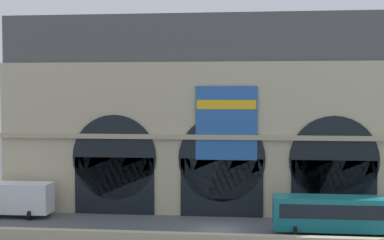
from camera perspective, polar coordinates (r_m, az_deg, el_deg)
ground_plane at (r=46.34m, az=2.71°, el=-11.27°), size 200.00×200.00×0.00m
quay_parapet_wall at (r=41.64m, az=2.29°, el=-12.26°), size 90.00×0.70×0.92m
station_building at (r=52.20m, az=3.27°, el=0.28°), size 41.85×4.85×18.58m
box_truck_west at (r=53.26m, az=-18.10°, el=-7.68°), size 7.50×2.91×3.12m
bus_mideast at (r=45.62m, az=15.37°, el=-9.30°), size 11.00×3.25×3.10m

